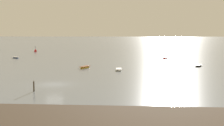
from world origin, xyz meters
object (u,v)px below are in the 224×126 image
object	(u,v)px
rowboat_moored_3	(119,70)
channel_buoy	(35,51)
rowboat_moored_0	(85,67)
rowboat_moored_4	(198,66)
rowboat_moored_1	(16,58)
mooring_post_near	(34,86)
rowboat_moored_7	(164,58)

from	to	relation	value
rowboat_moored_3	channel_buoy	world-z (taller)	channel_buoy
rowboat_moored_0	rowboat_moored_4	bearing A→B (deg)	121.76
rowboat_moored_1	mooring_post_near	distance (m)	52.52
rowboat_moored_4	rowboat_moored_3	bearing A→B (deg)	-37.96
channel_buoy	rowboat_moored_1	bearing A→B (deg)	-83.93
rowboat_moored_0	rowboat_moored_1	xyz separation A→B (m)	(-23.94, 22.35, -0.01)
rowboat_moored_4	channel_buoy	distance (m)	68.20
rowboat_moored_3	rowboat_moored_4	distance (m)	19.17
rowboat_moored_1	rowboat_moored_4	distance (m)	51.87
rowboat_moored_0	rowboat_moored_7	world-z (taller)	rowboat_moored_7
rowboat_moored_7	mooring_post_near	bearing A→B (deg)	-50.52
mooring_post_near	rowboat_moored_4	bearing A→B (deg)	47.84
rowboat_moored_0	rowboat_moored_3	world-z (taller)	rowboat_moored_0
rowboat_moored_4	rowboat_moored_0	bearing A→B (deg)	-52.25
rowboat_moored_4	rowboat_moored_7	distance (m)	19.96
rowboat_moored_0	mooring_post_near	xyz separation A→B (m)	(-2.60, -25.64, 0.54)
mooring_post_near	rowboat_moored_1	bearing A→B (deg)	113.98
rowboat_moored_0	rowboat_moored_1	world-z (taller)	rowboat_moored_0
rowboat_moored_1	rowboat_moored_3	world-z (taller)	rowboat_moored_1
rowboat_moored_4	channel_buoy	xyz separation A→B (m)	(-51.61, 44.58, 0.33)
rowboat_moored_0	mooring_post_near	world-z (taller)	mooring_post_near
rowboat_moored_1	rowboat_moored_4	bearing A→B (deg)	-152.72
rowboat_moored_3	mooring_post_near	distance (m)	24.38
rowboat_moored_4	mooring_post_near	world-z (taller)	mooring_post_near
rowboat_moored_1	rowboat_moored_7	distance (m)	43.22
channel_buoy	rowboat_moored_4	bearing A→B (deg)	-40.82
rowboat_moored_0	rowboat_moored_7	bearing A→B (deg)	162.21
rowboat_moored_0	mooring_post_near	size ratio (longest dim) A/B	2.26
channel_buoy	rowboat_moored_7	bearing A→B (deg)	-28.89
rowboat_moored_0	rowboat_moored_4	xyz separation A→B (m)	(24.82, 4.64, -0.02)
rowboat_moored_0	rowboat_moored_4	distance (m)	25.25
channel_buoy	mooring_post_near	world-z (taller)	channel_buoy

